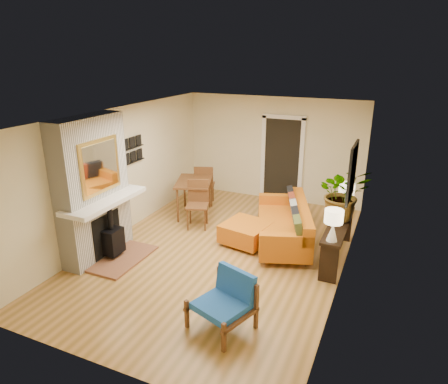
# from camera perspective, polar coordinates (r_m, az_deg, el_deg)

# --- Properties ---
(room_shell) EXTENTS (6.50, 6.50, 6.50)m
(room_shell) POSITION_cam_1_polar(r_m,az_deg,el_deg) (9.42, 9.43, 4.56)
(room_shell) COLOR #B98547
(room_shell) RESTS_ON ground
(fireplace) EXTENTS (1.09, 1.68, 2.60)m
(fireplace) POSITION_cam_1_polar(r_m,az_deg,el_deg) (7.50, -18.00, -0.08)
(fireplace) COLOR white
(fireplace) RESTS_ON ground
(sofa) EXTENTS (1.62, 2.40, 0.87)m
(sofa) POSITION_cam_1_polar(r_m,az_deg,el_deg) (8.05, 9.00, -4.53)
(sofa) COLOR silver
(sofa) RESTS_ON ground
(ottoman) EXTENTS (0.98, 0.98, 0.43)m
(ottoman) POSITION_cam_1_polar(r_m,az_deg,el_deg) (7.96, 3.16, -5.70)
(ottoman) COLOR silver
(ottoman) RESTS_ON ground
(blue_chair) EXTENTS (0.95, 0.94, 0.79)m
(blue_chair) POSITION_cam_1_polar(r_m,az_deg,el_deg) (5.68, 0.38, -14.88)
(blue_chair) COLOR brown
(blue_chair) RESTS_ON ground
(dining_table) EXTENTS (1.24, 1.93, 1.02)m
(dining_table) POSITION_cam_1_polar(r_m,az_deg,el_deg) (9.19, -3.80, 0.65)
(dining_table) COLOR brown
(dining_table) RESTS_ON ground
(console_table) EXTENTS (0.34, 1.85, 0.72)m
(console_table) POSITION_cam_1_polar(r_m,az_deg,el_deg) (7.50, 15.99, -5.32)
(console_table) COLOR black
(console_table) RESTS_ON ground
(lamp_near) EXTENTS (0.30, 0.30, 0.54)m
(lamp_near) POSITION_cam_1_polar(r_m,az_deg,el_deg) (6.61, 15.36, -4.10)
(lamp_near) COLOR white
(lamp_near) RESTS_ON console_table
(lamp_far) EXTENTS (0.30, 0.30, 0.54)m
(lamp_far) POSITION_cam_1_polar(r_m,az_deg,el_deg) (7.96, 17.06, -0.20)
(lamp_far) COLOR white
(lamp_far) RESTS_ON console_table
(houseplant) EXTENTS (1.13, 1.07, 0.99)m
(houseplant) POSITION_cam_1_polar(r_m,az_deg,el_deg) (7.46, 16.61, -0.17)
(houseplant) COLOR #1E5919
(houseplant) RESTS_ON console_table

